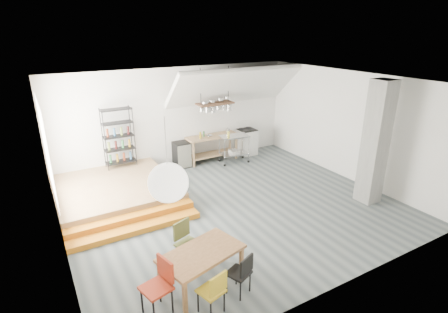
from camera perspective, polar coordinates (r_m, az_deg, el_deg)
floor at (r=9.14m, az=1.40°, el=-8.06°), size 8.00×8.00×0.00m
wall_back at (r=11.51m, az=-7.64°, el=6.34°), size 8.00×0.04×3.20m
wall_left at (r=7.40m, az=-26.11°, el=-3.67°), size 0.04×7.00×3.20m
wall_right at (r=11.04m, az=19.60°, el=4.72°), size 0.04×7.00×3.20m
ceiling at (r=8.13m, az=1.59°, el=12.21°), size 8.00×7.00×0.02m
slope_ceiling at (r=11.60m, az=1.71°, el=11.40°), size 4.40×1.44×1.32m
window_pane at (r=8.75m, az=-27.05°, el=1.11°), size 0.02×2.50×2.20m
platform at (r=9.93m, az=-17.31°, el=-5.34°), size 3.00×3.00×0.40m
step_lower at (r=8.31m, az=-14.02°, el=-11.36°), size 3.00×0.35×0.13m
step_upper at (r=8.57m, az=-14.73°, el=-9.88°), size 3.00×0.35×0.27m
concrete_column at (r=9.62m, az=23.48°, el=2.00°), size 0.50×0.50×3.20m
kitchen_counter at (r=11.92m, az=-1.89°, el=2.13°), size 1.80×0.60×0.91m
stove at (r=12.66m, az=3.71°, el=2.49°), size 0.60×0.60×1.18m
pot_rack at (r=11.39m, az=-1.30°, el=8.31°), size 1.20×0.50×1.43m
wire_shelving at (r=10.74m, az=-16.85°, el=3.10°), size 0.88×0.38×1.80m
microwave_shelf at (r=8.96m, az=-8.81°, el=-5.03°), size 0.60×0.40×0.16m
paper_lantern at (r=5.21m, az=-9.08°, el=-4.25°), size 0.60×0.60×0.60m
dining_table at (r=6.33m, az=-3.68°, el=-15.84°), size 1.61×1.15×0.69m
chair_mustard at (r=5.86m, az=-1.67°, el=-20.86°), size 0.46×0.46×0.82m
chair_black at (r=6.22m, az=2.90°, el=-18.21°), size 0.47×0.47×0.79m
chair_olive at (r=6.89m, az=-6.25°, el=-13.34°), size 0.53×0.53×0.91m
chair_red at (r=5.96m, az=-10.43°, el=-19.48°), size 0.52×0.52×0.95m
rolling_cart at (r=11.79m, az=1.66°, el=1.87°), size 1.02×0.65×0.95m
mini_fridge at (r=11.58m, az=-6.93°, el=0.33°), size 0.49×0.49×0.84m
microwave at (r=8.89m, az=-8.87°, el=-4.05°), size 0.64×0.55×0.30m
bowl at (r=11.72m, az=-2.44°, el=3.39°), size 0.28×0.28×0.05m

